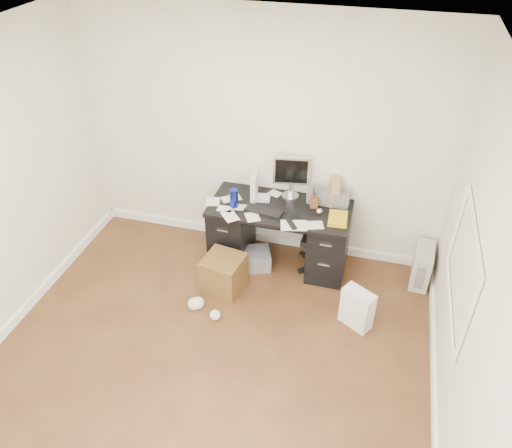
{
  "coord_description": "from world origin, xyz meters",
  "views": [
    {
      "loc": [
        1.21,
        -2.67,
        3.68
      ],
      "look_at": [
        0.16,
        1.2,
        0.81
      ],
      "focal_mm": 35.0,
      "sensor_mm": 36.0,
      "label": 1
    }
  ],
  "objects": [
    {
      "name": "ground",
      "position": [
        0.0,
        0.0,
        0.0
      ],
      "size": [
        4.0,
        4.0,
        0.0
      ],
      "primitive_type": "plane",
      "color": "#462516",
      "rests_on": "ground"
    },
    {
      "name": "room_shell",
      "position": [
        0.03,
        0.03,
        1.66
      ],
      "size": [
        4.02,
        4.02,
        2.71
      ],
      "color": "white",
      "rests_on": "ground"
    },
    {
      "name": "desk",
      "position": [
        0.3,
        1.65,
        0.4
      ],
      "size": [
        1.5,
        0.7,
        0.75
      ],
      "color": "black",
      "rests_on": "ground"
    },
    {
      "name": "loose_papers",
      "position": [
        0.1,
        1.6,
        0.75
      ],
      "size": [
        1.1,
        0.6,
        0.0
      ],
      "primitive_type": null,
      "color": "white",
      "rests_on": "desk"
    },
    {
      "name": "lcd_monitor",
      "position": [
        0.36,
        1.88,
        1.0
      ],
      "size": [
        0.42,
        0.28,
        0.49
      ],
      "primitive_type": null,
      "rotation": [
        0.0,
        0.0,
        0.16
      ],
      "color": "silver",
      "rests_on": "desk"
    },
    {
      "name": "keyboard",
      "position": [
        0.15,
        1.51,
        0.76
      ],
      "size": [
        0.42,
        0.2,
        0.02
      ],
      "primitive_type": "cube",
      "rotation": [
        0.0,
        0.0,
        -0.15
      ],
      "color": "black",
      "rests_on": "desk"
    },
    {
      "name": "computer_mouse",
      "position": [
        0.72,
        1.62,
        0.78
      ],
      "size": [
        0.09,
        0.09,
        0.07
      ],
      "primitive_type": "sphere",
      "rotation": [
        0.0,
        0.0,
        0.32
      ],
      "color": "silver",
      "rests_on": "desk"
    },
    {
      "name": "travel_mug",
      "position": [
        -0.17,
        1.53,
        0.85
      ],
      "size": [
        0.1,
        0.1,
        0.21
      ],
      "primitive_type": "cylinder",
      "rotation": [
        0.0,
        0.0,
        -0.09
      ],
      "color": "navy",
      "rests_on": "desk"
    },
    {
      "name": "white_binder",
      "position": [
        -0.02,
        1.76,
        0.89
      ],
      "size": [
        0.14,
        0.25,
        0.28
      ],
      "primitive_type": "cube",
      "rotation": [
        0.0,
        0.0,
        0.14
      ],
      "color": "silver",
      "rests_on": "desk"
    },
    {
      "name": "magazine_file",
      "position": [
        0.83,
        1.9,
        0.89
      ],
      "size": [
        0.17,
        0.26,
        0.28
      ],
      "primitive_type": "cube",
      "rotation": [
        0.0,
        0.0,
        0.21
      ],
      "color": "tan",
      "rests_on": "desk"
    },
    {
      "name": "pen_cup",
      "position": [
        0.64,
        1.75,
        0.87
      ],
      "size": [
        0.12,
        0.12,
        0.25
      ],
      "primitive_type": null,
      "rotation": [
        0.0,
        0.0,
        0.2
      ],
      "color": "#5B2E1A",
      "rests_on": "desk"
    },
    {
      "name": "yellow_book",
      "position": [
        0.93,
        1.56,
        0.77
      ],
      "size": [
        0.22,
        0.27,
        0.05
      ],
      "primitive_type": "cube",
      "rotation": [
        0.0,
        0.0,
        0.06
      ],
      "color": "gold",
      "rests_on": "desk"
    },
    {
      "name": "paper_remote",
      "position": [
        0.51,
        1.36,
        0.76
      ],
      "size": [
        0.3,
        0.27,
        0.02
      ],
      "primitive_type": null,
      "rotation": [
        0.0,
        0.0,
        0.24
      ],
      "color": "white",
      "rests_on": "desk"
    },
    {
      "name": "office_chair",
      "position": [
        0.77,
        1.69,
        0.46
      ],
      "size": [
        0.54,
        0.54,
        0.91
      ],
      "primitive_type": null,
      "rotation": [
        0.0,
        0.0,
        -0.06
      ],
      "color": "#575957",
      "rests_on": "ground"
    },
    {
      "name": "pc_tower",
      "position": [
        1.86,
        1.74,
        0.21
      ],
      "size": [
        0.22,
        0.44,
        0.42
      ],
      "primitive_type": "cube",
      "rotation": [
        0.0,
        0.0,
        -0.08
      ],
      "color": "#A9A399",
      "rests_on": "ground"
    },
    {
      "name": "shopping_bag",
      "position": [
        1.25,
        0.91,
        0.21
      ],
      "size": [
        0.38,
        0.35,
        0.42
      ],
      "primitive_type": "cube",
      "rotation": [
        0.0,
        0.0,
        -0.54
      ],
      "color": "white",
      "rests_on": "ground"
    },
    {
      "name": "wicker_basket",
      "position": [
        -0.16,
        1.07,
        0.2
      ],
      "size": [
        0.46,
        0.46,
        0.4
      ],
      "primitive_type": "cube",
      "rotation": [
        0.0,
        0.0,
        -0.17
      ],
      "color": "#472E15",
      "rests_on": "ground"
    },
    {
      "name": "desk_printer",
      "position": [
        0.05,
        1.5,
        0.1
      ],
      "size": [
        0.43,
        0.4,
        0.21
      ],
      "primitive_type": "cube",
      "rotation": [
        0.0,
        0.0,
        0.38
      ],
      "color": "slate",
      "rests_on": "ground"
    }
  ]
}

